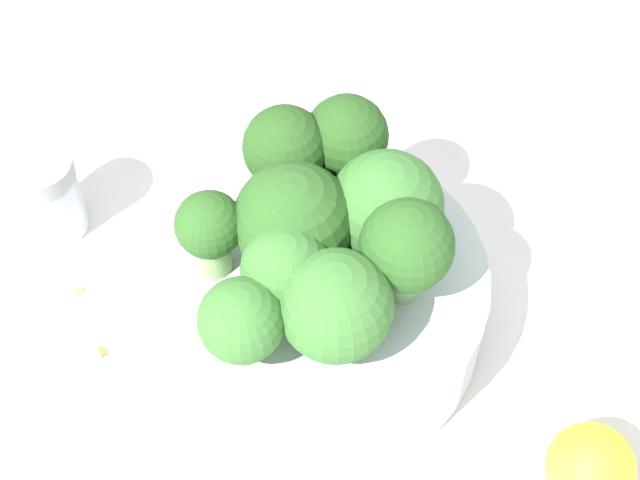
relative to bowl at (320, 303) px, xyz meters
The scene contains 16 objects.
ground_plane 0.03m from the bowl, ahead, with size 3.00×3.00×0.00m, color white.
bowl is the anchor object (origin of this frame).
broccoli_floret_0 0.07m from the bowl, 23.68° to the left, with size 0.05×0.05×0.06m.
broccoli_floret_1 0.08m from the bowl, 93.86° to the left, with size 0.04×0.04×0.06m.
broccoli_floret_2 0.07m from the bowl, 135.38° to the left, with size 0.06×0.06×0.06m.
broccoli_floret_3 0.06m from the bowl, 115.24° to the right, with size 0.06×0.06×0.06m.
broccoli_floret_4 0.08m from the bowl, 25.78° to the right, with size 0.04×0.04×0.05m.
broccoli_floret_5 0.08m from the bowl, 147.93° to the right, with size 0.04×0.04×0.06m.
broccoli_floret_6 0.06m from the bowl, 27.32° to the right, with size 0.04×0.04×0.06m.
broccoli_floret_7 0.09m from the bowl, behind, with size 0.04×0.04×0.06m.
broccoli_floret_8 0.08m from the bowl, 84.08° to the right, with size 0.03×0.03×0.05m.
pepper_shaker 0.16m from the bowl, 101.66° to the right, with size 0.04×0.04×0.06m.
lemon_wedge 0.15m from the bowl, 68.50° to the left, with size 0.04×0.04×0.04m, color yellow.
almond_crumb_0 0.13m from the bowl, 86.80° to the right, with size 0.01×0.00×0.01m, color tan.
almond_crumb_2 0.15m from the bowl, 74.77° to the left, with size 0.01×0.00×0.01m, color #AD7F4C.
almond_crumb_3 0.12m from the bowl, 69.80° to the right, with size 0.01×0.00×0.01m, color olive.
Camera 1 is at (0.27, 0.06, 0.49)m, focal length 60.00 mm.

